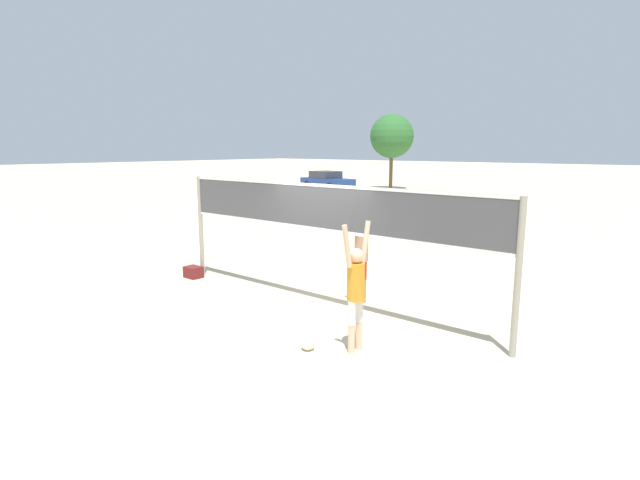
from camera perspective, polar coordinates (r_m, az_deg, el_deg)
ground_plane at (r=10.32m, az=0.00°, el=-7.52°), size 200.00×200.00×0.00m
volleyball_net at (r=9.91m, az=0.00°, el=2.66°), size 7.93×0.11×2.50m
player_spiker at (r=7.82m, az=4.12°, el=-5.15°), size 0.28×0.70×2.08m
player_blocker at (r=10.18m, az=4.75°, el=-0.84°), size 0.28×0.72×2.26m
volleyball at (r=8.15m, az=-1.39°, el=-11.76°), size 0.22×0.22×0.22m
gear_bag at (r=12.85m, az=-14.27°, el=-3.57°), size 0.43×0.33×0.28m
parked_car_near at (r=38.44m, az=0.79°, el=6.71°), size 4.78×2.74×1.43m
tree_left_cluster at (r=39.54m, az=8.21°, el=11.66°), size 3.36×3.36×5.75m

